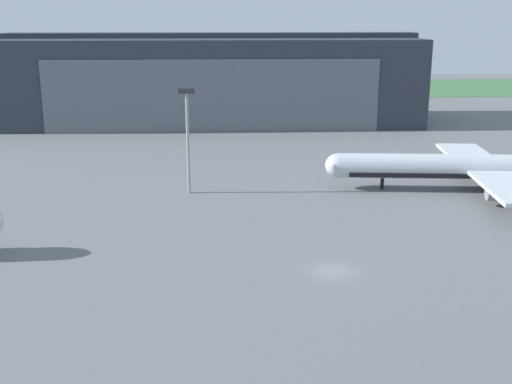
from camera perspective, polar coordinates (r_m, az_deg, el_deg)
name	(u,v)px	position (r m, az deg, el deg)	size (l,w,h in m)	color
ground_plane	(333,271)	(68.80, 6.85, -7.00)	(440.00, 440.00, 0.00)	slate
grass_field_strip	(255,88)	(233.15, -0.11, 9.18)	(440.00, 56.00, 0.08)	#3F6E3F
maintenance_hangar	(213,80)	(160.77, -3.85, 9.91)	(99.27, 30.52, 21.65)	#2D333D
airliner_far_right	(483,168)	(103.73, 19.49, 2.04)	(47.14, 38.56, 12.06)	silver
apron_light_mast	(188,131)	(95.80, -6.10, 5.40)	(2.40, 0.50, 15.78)	#99999E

